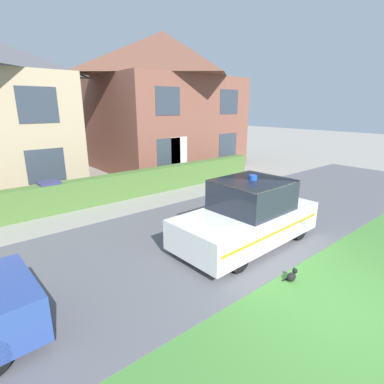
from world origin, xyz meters
name	(u,v)px	position (x,y,z in m)	size (l,w,h in m)	color
ground_plane	(341,309)	(0.00, 0.00, 0.00)	(80.00, 80.00, 0.00)	gray
road_strip	(195,236)	(0.00, 4.15, 0.01)	(28.00, 5.54, 0.01)	#5B5B60
lawn_verge	(341,309)	(0.00, 0.00, 0.00)	(28.00, 2.77, 0.01)	#478438
garden_hedge	(137,184)	(0.80, 8.79, 0.52)	(12.96, 0.52, 1.03)	#4C7233
police_car	(248,215)	(0.85, 2.95, 0.78)	(4.20, 1.96, 1.85)	black
cat	(292,276)	(0.14, 1.11, 0.12)	(0.31, 0.22, 0.29)	black
house_right	(164,101)	(5.49, 13.39, 3.89)	(7.93, 6.86, 7.61)	brown
wheelie_bin	(51,197)	(-2.52, 8.85, 0.56)	(0.68, 0.64, 1.11)	#474C8C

